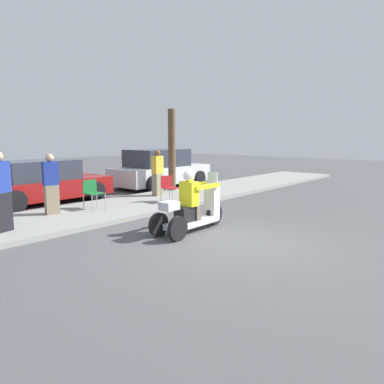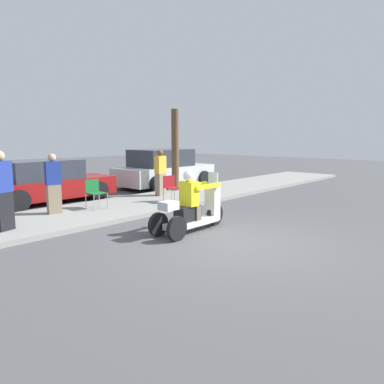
% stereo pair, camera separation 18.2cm
% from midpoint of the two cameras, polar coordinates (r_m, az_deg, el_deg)
% --- Properties ---
extents(ground_plane, '(60.00, 60.00, 0.00)m').
position_cam_midpoint_polar(ground_plane, '(7.84, 5.96, -7.70)').
color(ground_plane, '#4C4C4F').
extents(sidewalk_strip, '(28.00, 2.80, 0.12)m').
position_cam_midpoint_polar(sidewalk_strip, '(11.01, -14.25, -2.87)').
color(sidewalk_strip, gray).
rests_on(sidewalk_strip, ground).
extents(motorcycle_trike, '(2.18, 0.66, 1.43)m').
position_cam_midpoint_polar(motorcycle_trike, '(8.58, -0.58, -2.67)').
color(motorcycle_trike, black).
rests_on(motorcycle_trike, ground).
extents(spectator_mid_group, '(0.47, 0.36, 1.76)m').
position_cam_midpoint_polar(spectator_mid_group, '(9.12, -27.72, -0.13)').
color(spectator_mid_group, black).
rests_on(spectator_mid_group, sidewalk_strip).
extents(spectator_far_back, '(0.39, 0.25, 1.59)m').
position_cam_midpoint_polar(spectator_far_back, '(13.09, -5.66, 2.80)').
color(spectator_far_back, gray).
rests_on(spectator_far_back, sidewalk_strip).
extents(spectator_by_tree, '(0.43, 0.31, 1.61)m').
position_cam_midpoint_polar(spectator_by_tree, '(10.59, -21.15, 0.97)').
color(spectator_by_tree, gray).
rests_on(spectator_by_tree, sidewalk_strip).
extents(folding_chair_curbside, '(0.53, 0.53, 0.82)m').
position_cam_midpoint_polar(folding_chair_curbside, '(11.84, -3.99, 0.94)').
color(folding_chair_curbside, '#A5A8AD').
rests_on(folding_chair_curbside, sidewalk_strip).
extents(folding_chair_set_back, '(0.48, 0.48, 0.82)m').
position_cam_midpoint_polar(folding_chair_set_back, '(11.09, -15.42, 0.14)').
color(folding_chair_set_back, '#A5A8AD').
rests_on(folding_chair_set_back, sidewalk_strip).
extents(parked_car_lot_left, '(4.54, 2.11, 1.62)m').
position_cam_midpoint_polar(parked_car_lot_left, '(16.33, -5.22, 3.48)').
color(parked_car_lot_left, silver).
rests_on(parked_car_lot_left, ground).
extents(parked_car_lot_right, '(4.24, 1.94, 1.41)m').
position_cam_midpoint_polar(parked_car_lot_right, '(13.22, -22.17, 1.31)').
color(parked_car_lot_right, maroon).
rests_on(parked_car_lot_right, ground).
extents(tree_trunk, '(0.28, 0.28, 3.07)m').
position_cam_midpoint_polar(tree_trunk, '(14.34, -3.46, 6.40)').
color(tree_trunk, brown).
rests_on(tree_trunk, sidewalk_strip).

